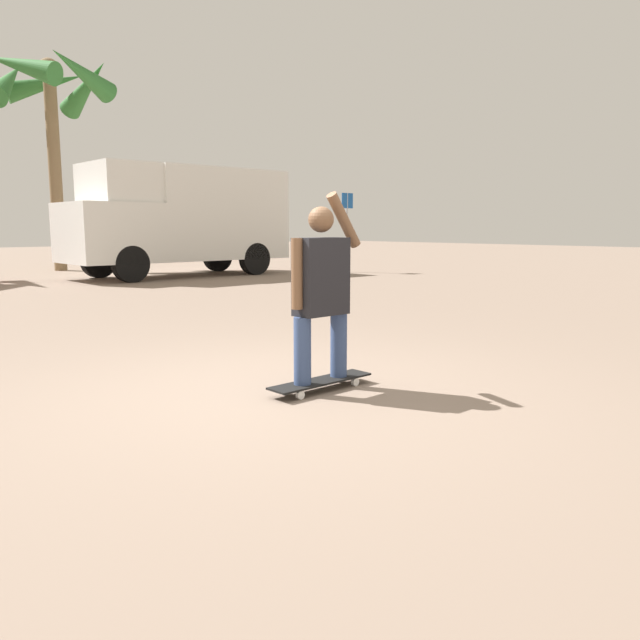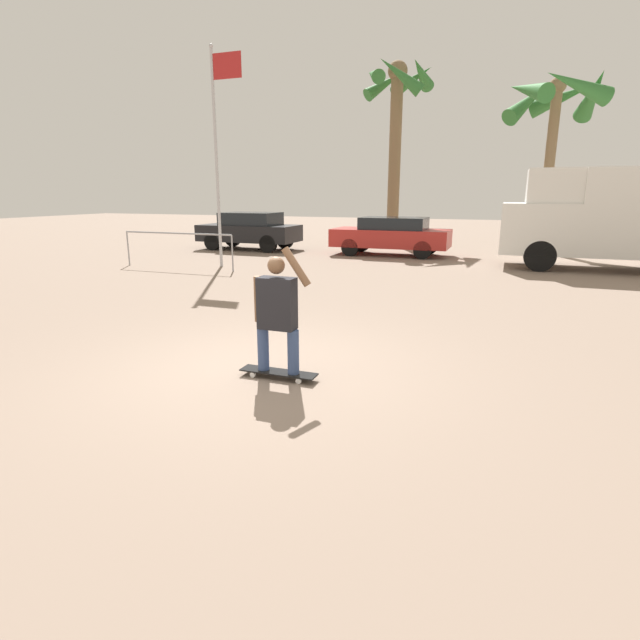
{
  "view_description": "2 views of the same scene",
  "coord_description": "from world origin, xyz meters",
  "px_view_note": "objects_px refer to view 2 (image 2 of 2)",
  "views": [
    {
      "loc": [
        -3.05,
        -3.86,
        1.34
      ],
      "look_at": [
        0.47,
        -0.02,
        0.56
      ],
      "focal_mm": 35.0,
      "sensor_mm": 36.0,
      "label": 1
    },
    {
      "loc": [
        2.86,
        -5.41,
        2.22
      ],
      "look_at": [
        0.6,
        0.61,
        0.58
      ],
      "focal_mm": 28.0,
      "sensor_mm": 36.0,
      "label": 2
    }
  ],
  "objects_px": {
    "camper_van": "(617,215)",
    "palm_tree_center_background": "(397,104)",
    "parked_car_black": "(250,230)",
    "person_skateboarder": "(277,309)",
    "parked_car_red": "(391,235)",
    "skateboard": "(279,372)",
    "flagpole": "(218,142)",
    "palm_tree_near_van": "(556,104)"
  },
  "relations": [
    {
      "from": "skateboard",
      "to": "parked_car_black",
      "type": "distance_m",
      "value": 14.67
    },
    {
      "from": "person_skateboarder",
      "to": "palm_tree_near_van",
      "type": "relative_size",
      "value": 0.24
    },
    {
      "from": "camper_van",
      "to": "flagpole",
      "type": "distance_m",
      "value": 11.75
    },
    {
      "from": "camper_van",
      "to": "parked_car_black",
      "type": "height_order",
      "value": "camper_van"
    },
    {
      "from": "person_skateboarder",
      "to": "flagpole",
      "type": "relative_size",
      "value": 0.24
    },
    {
      "from": "flagpole",
      "to": "palm_tree_center_background",
      "type": "bearing_deg",
      "value": 71.58
    },
    {
      "from": "parked_car_black",
      "to": "parked_car_red",
      "type": "bearing_deg",
      "value": 1.07
    },
    {
      "from": "camper_van",
      "to": "palm_tree_center_background",
      "type": "height_order",
      "value": "palm_tree_center_background"
    },
    {
      "from": "parked_car_red",
      "to": "flagpole",
      "type": "bearing_deg",
      "value": -132.01
    },
    {
      "from": "skateboard",
      "to": "palm_tree_near_van",
      "type": "distance_m",
      "value": 17.23
    },
    {
      "from": "camper_van",
      "to": "palm_tree_center_background",
      "type": "distance_m",
      "value": 10.98
    },
    {
      "from": "person_skateboarder",
      "to": "palm_tree_center_background",
      "type": "bearing_deg",
      "value": 98.1
    },
    {
      "from": "camper_van",
      "to": "parked_car_black",
      "type": "xyz_separation_m",
      "value": [
        -12.63,
        1.27,
        -0.82
      ]
    },
    {
      "from": "skateboard",
      "to": "person_skateboarder",
      "type": "bearing_deg",
      "value": 180.0
    },
    {
      "from": "skateboard",
      "to": "flagpole",
      "type": "relative_size",
      "value": 0.16
    },
    {
      "from": "skateboard",
      "to": "parked_car_red",
      "type": "bearing_deg",
      "value": 96.64
    },
    {
      "from": "parked_car_red",
      "to": "parked_car_black",
      "type": "distance_m",
      "value": 5.75
    },
    {
      "from": "camper_van",
      "to": "parked_car_black",
      "type": "distance_m",
      "value": 12.72
    },
    {
      "from": "parked_car_black",
      "to": "palm_tree_center_background",
      "type": "distance_m",
      "value": 8.59
    },
    {
      "from": "palm_tree_center_background",
      "to": "flagpole",
      "type": "relative_size",
      "value": 1.23
    },
    {
      "from": "camper_van",
      "to": "parked_car_black",
      "type": "relative_size",
      "value": 1.52
    },
    {
      "from": "camper_van",
      "to": "palm_tree_center_background",
      "type": "xyz_separation_m",
      "value": [
        -7.91,
        6.25,
        4.34
      ]
    },
    {
      "from": "skateboard",
      "to": "parked_car_red",
      "type": "xyz_separation_m",
      "value": [
        -1.49,
        12.84,
        0.66
      ]
    },
    {
      "from": "parked_car_black",
      "to": "flagpole",
      "type": "xyz_separation_m",
      "value": [
        1.54,
        -4.57,
        2.89
      ]
    },
    {
      "from": "person_skateboarder",
      "to": "parked_car_red",
      "type": "xyz_separation_m",
      "value": [
        -1.49,
        12.84,
        -0.14
      ]
    },
    {
      "from": "skateboard",
      "to": "palm_tree_near_van",
      "type": "relative_size",
      "value": 0.15
    },
    {
      "from": "parked_car_black",
      "to": "palm_tree_center_background",
      "type": "xyz_separation_m",
      "value": [
        4.72,
        4.98,
        5.16
      ]
    },
    {
      "from": "person_skateboarder",
      "to": "flagpole",
      "type": "bearing_deg",
      "value": 124.91
    },
    {
      "from": "parked_car_red",
      "to": "palm_tree_center_background",
      "type": "height_order",
      "value": "palm_tree_center_background"
    },
    {
      "from": "person_skateboarder",
      "to": "camper_van",
      "type": "xyz_separation_m",
      "value": [
        5.39,
        11.47,
        0.72
      ]
    },
    {
      "from": "person_skateboarder",
      "to": "skateboard",
      "type": "bearing_deg",
      "value": 0.0
    },
    {
      "from": "skateboard",
      "to": "parked_car_black",
      "type": "height_order",
      "value": "parked_car_black"
    },
    {
      "from": "camper_van",
      "to": "parked_car_red",
      "type": "relative_size",
      "value": 1.43
    },
    {
      "from": "parked_car_black",
      "to": "palm_tree_near_van",
      "type": "bearing_deg",
      "value": 16.5
    },
    {
      "from": "camper_van",
      "to": "palm_tree_center_background",
      "type": "relative_size",
      "value": 0.77
    },
    {
      "from": "parked_car_black",
      "to": "palm_tree_near_van",
      "type": "xyz_separation_m",
      "value": [
        10.95,
        3.24,
        4.57
      ]
    },
    {
      "from": "parked_car_black",
      "to": "palm_tree_center_background",
      "type": "height_order",
      "value": "palm_tree_center_background"
    },
    {
      "from": "person_skateboarder",
      "to": "parked_car_black",
      "type": "height_order",
      "value": "person_skateboarder"
    },
    {
      "from": "person_skateboarder",
      "to": "palm_tree_near_van",
      "type": "xyz_separation_m",
      "value": [
        3.71,
        15.98,
        4.47
      ]
    },
    {
      "from": "palm_tree_near_van",
      "to": "palm_tree_center_background",
      "type": "bearing_deg",
      "value": 164.4
    },
    {
      "from": "parked_car_red",
      "to": "palm_tree_near_van",
      "type": "relative_size",
      "value": 0.65
    },
    {
      "from": "person_skateboarder",
      "to": "camper_van",
      "type": "relative_size",
      "value": 0.26
    }
  ]
}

